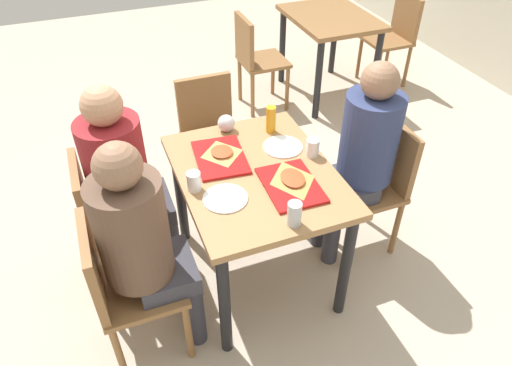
{
  "coord_description": "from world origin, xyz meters",
  "views": [
    {
      "loc": [
        1.82,
        -0.7,
        2.27
      ],
      "look_at": [
        0.0,
        0.0,
        0.7
      ],
      "focal_mm": 33.25,
      "sensor_mm": 36.0,
      "label": 1
    }
  ],
  "objects_px": {
    "pizza_slice_b": "(293,179)",
    "condiment_bottle": "(271,120)",
    "tray_red_far": "(291,185)",
    "background_chair_far": "(395,33)",
    "background_table": "(330,30)",
    "person_in_red": "(125,175)",
    "chair_near_left": "(107,216)",
    "paper_plate_near_edge": "(225,198)",
    "main_table": "(256,189)",
    "paper_plate_center": "(283,147)",
    "person_far_side": "(362,150)",
    "foil_bundle": "(226,123)",
    "person_in_brown_jacket": "(143,239)",
    "background_chair_near": "(255,56)",
    "chair_far_side": "(377,179)",
    "chair_left_end": "(210,129)",
    "chair_near_right": "(121,284)",
    "tray_red_near": "(220,157)",
    "pizza_slice_a": "(222,152)",
    "plastic_cup_a": "(313,148)",
    "plastic_cup_b": "(194,181)",
    "soda_can": "(294,214)"
  },
  "relations": [
    {
      "from": "pizza_slice_b",
      "to": "condiment_bottle",
      "type": "height_order",
      "value": "condiment_bottle"
    },
    {
      "from": "tray_red_far",
      "to": "background_chair_far",
      "type": "bearing_deg",
      "value": 135.05
    },
    {
      "from": "condiment_bottle",
      "to": "background_table",
      "type": "relative_size",
      "value": 0.18
    },
    {
      "from": "person_in_red",
      "to": "tray_red_far",
      "type": "bearing_deg",
      "value": 60.59
    },
    {
      "from": "chair_near_left",
      "to": "pizza_slice_b",
      "type": "height_order",
      "value": "chair_near_left"
    },
    {
      "from": "paper_plate_near_edge",
      "to": "background_chair_far",
      "type": "distance_m",
      "value": 3.17
    },
    {
      "from": "person_in_red",
      "to": "condiment_bottle",
      "type": "height_order",
      "value": "person_in_red"
    },
    {
      "from": "main_table",
      "to": "paper_plate_near_edge",
      "type": "bearing_deg",
      "value": -55.26
    },
    {
      "from": "chair_near_left",
      "to": "condiment_bottle",
      "type": "xyz_separation_m",
      "value": [
        -0.08,
        0.99,
        0.35
      ]
    },
    {
      "from": "chair_near_left",
      "to": "paper_plate_center",
      "type": "bearing_deg",
      "value": 84.24
    },
    {
      "from": "person_far_side",
      "to": "condiment_bottle",
      "type": "height_order",
      "value": "person_far_side"
    },
    {
      "from": "main_table",
      "to": "foil_bundle",
      "type": "relative_size",
      "value": 10.03
    },
    {
      "from": "person_in_brown_jacket",
      "to": "background_table",
      "type": "height_order",
      "value": "person_in_brown_jacket"
    },
    {
      "from": "pizza_slice_b",
      "to": "paper_plate_near_edge",
      "type": "bearing_deg",
      "value": -90.3
    },
    {
      "from": "tray_red_far",
      "to": "background_chair_near",
      "type": "distance_m",
      "value": 2.18
    },
    {
      "from": "person_in_brown_jacket",
      "to": "condiment_bottle",
      "type": "bearing_deg",
      "value": 124.0
    },
    {
      "from": "chair_far_side",
      "to": "foil_bundle",
      "type": "distance_m",
      "value": 0.96
    },
    {
      "from": "person_in_brown_jacket",
      "to": "chair_left_end",
      "type": "bearing_deg",
      "value": 150.68
    },
    {
      "from": "chair_near_right",
      "to": "paper_plate_near_edge",
      "type": "xyz_separation_m",
      "value": [
        -0.1,
        0.56,
        0.27
      ]
    },
    {
      "from": "chair_near_right",
      "to": "chair_far_side",
      "type": "distance_m",
      "value": 1.58
    },
    {
      "from": "tray_red_near",
      "to": "pizza_slice_a",
      "type": "xyz_separation_m",
      "value": [
        -0.02,
        0.01,
        0.02
      ]
    },
    {
      "from": "paper_plate_near_edge",
      "to": "plastic_cup_a",
      "type": "height_order",
      "value": "plastic_cup_a"
    },
    {
      "from": "plastic_cup_b",
      "to": "tray_red_near",
      "type": "bearing_deg",
      "value": 135.48
    },
    {
      "from": "chair_left_end",
      "to": "chair_near_left",
      "type": "bearing_deg",
      "value": -50.81
    },
    {
      "from": "chair_far_side",
      "to": "person_in_brown_jacket",
      "type": "relative_size",
      "value": 0.68
    },
    {
      "from": "chair_far_side",
      "to": "soda_can",
      "type": "xyz_separation_m",
      "value": [
        0.43,
        -0.76,
        0.33
      ]
    },
    {
      "from": "chair_left_end",
      "to": "tray_red_near",
      "type": "bearing_deg",
      "value": -11.01
    },
    {
      "from": "person_in_brown_jacket",
      "to": "paper_plate_near_edge",
      "type": "relative_size",
      "value": 5.76
    },
    {
      "from": "chair_far_side",
      "to": "pizza_slice_a",
      "type": "distance_m",
      "value": 0.97
    },
    {
      "from": "person_far_side",
      "to": "tray_red_far",
      "type": "relative_size",
      "value": 3.52
    },
    {
      "from": "plastic_cup_a",
      "to": "condiment_bottle",
      "type": "xyz_separation_m",
      "value": [
        -0.3,
        -0.12,
        0.03
      ]
    },
    {
      "from": "paper_plate_near_edge",
      "to": "foil_bundle",
      "type": "bearing_deg",
      "value": 161.12
    },
    {
      "from": "background_chair_near",
      "to": "background_chair_far",
      "type": "bearing_deg",
      "value": 90.0
    },
    {
      "from": "chair_near_left",
      "to": "tray_red_far",
      "type": "bearing_deg",
      "value": 64.57
    },
    {
      "from": "paper_plate_near_edge",
      "to": "background_table",
      "type": "distance_m",
      "value": 2.65
    },
    {
      "from": "condiment_bottle",
      "to": "background_chair_near",
      "type": "xyz_separation_m",
      "value": [
        -1.57,
        0.5,
        -0.35
      ]
    },
    {
      "from": "pizza_slice_b",
      "to": "person_in_brown_jacket",
      "type": "bearing_deg",
      "value": -82.76
    },
    {
      "from": "person_far_side",
      "to": "condiment_bottle",
      "type": "xyz_separation_m",
      "value": [
        -0.33,
        -0.42,
        0.1
      ]
    },
    {
      "from": "person_in_brown_jacket",
      "to": "background_chair_near",
      "type": "distance_m",
      "value": 2.55
    },
    {
      "from": "chair_near_right",
      "to": "tray_red_near",
      "type": "height_order",
      "value": "chair_near_right"
    },
    {
      "from": "main_table",
      "to": "tray_red_near",
      "type": "relative_size",
      "value": 2.78
    },
    {
      "from": "person_far_side",
      "to": "plastic_cup_a",
      "type": "height_order",
      "value": "person_far_side"
    },
    {
      "from": "tray_red_near",
      "to": "tray_red_far",
      "type": "xyz_separation_m",
      "value": [
        0.35,
        0.26,
        0.0
      ]
    },
    {
      "from": "main_table",
      "to": "soda_can",
      "type": "relative_size",
      "value": 8.22
    },
    {
      "from": "person_in_red",
      "to": "person_in_brown_jacket",
      "type": "bearing_deg",
      "value": 0.0
    },
    {
      "from": "person_in_red",
      "to": "person_in_brown_jacket",
      "type": "distance_m",
      "value": 0.5
    },
    {
      "from": "chair_far_side",
      "to": "paper_plate_center",
      "type": "height_order",
      "value": "chair_far_side"
    },
    {
      "from": "main_table",
      "to": "background_chair_far",
      "type": "relative_size",
      "value": 1.17
    },
    {
      "from": "plastic_cup_a",
      "to": "plastic_cup_b",
      "type": "bearing_deg",
      "value": -85.72
    },
    {
      "from": "person_far_side",
      "to": "plastic_cup_b",
      "type": "distance_m",
      "value": 0.98
    }
  ]
}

